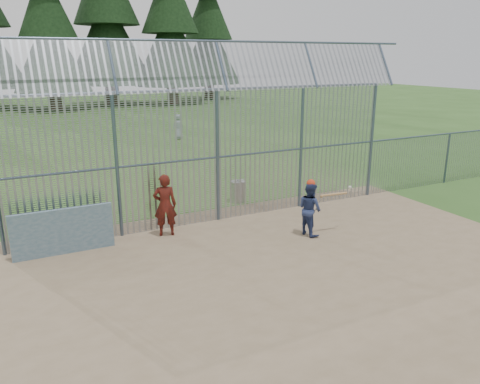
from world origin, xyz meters
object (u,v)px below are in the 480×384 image
dugout_wall (63,231)px  onlooker (165,205)px  trash_can (238,191)px  batter (310,209)px

dugout_wall → onlooker: size_ratio=1.41×
onlooker → trash_can: bearing=-133.3°
dugout_wall → onlooker: (2.74, 0.08, 0.29)m
dugout_wall → trash_can: (6.01, 2.05, -0.24)m
dugout_wall → batter: 6.62m
dugout_wall → batter: (6.40, -1.70, 0.16)m
dugout_wall → batter: bearing=-14.9°
batter → dugout_wall: bearing=68.1°
trash_can → dugout_wall: bearing=-161.2°
trash_can → onlooker: bearing=-148.9°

